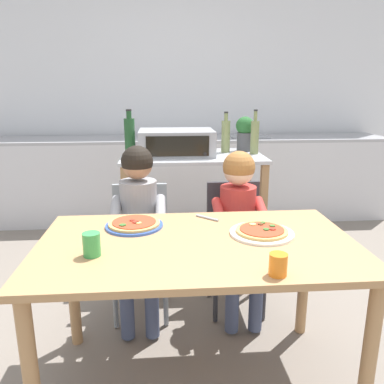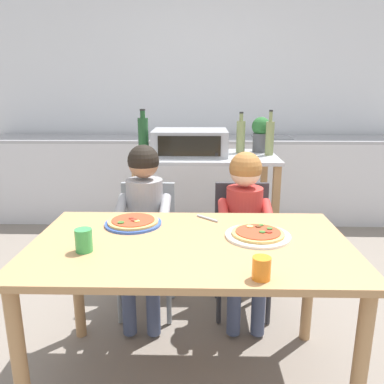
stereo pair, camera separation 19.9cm
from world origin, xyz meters
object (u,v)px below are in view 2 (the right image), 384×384
(child_in_red_shirt, at_px, (245,216))
(potted_herb_plant, at_px, (261,133))
(toaster_oven, at_px, (190,142))
(pizza_plate_white, at_px, (258,234))
(serving_spoon, at_px, (207,218))
(pizza_plate_blue_rimmed, at_px, (133,222))
(drinking_cup_green, at_px, (84,240))
(dining_chair_right, at_px, (242,238))
(kitchen_island_cart, at_px, (206,194))
(drinking_cup_orange, at_px, (261,268))
(dining_table, at_px, (191,262))
(child_in_grey_shirt, at_px, (144,214))
(bottle_brown_beer, at_px, (241,136))
(bottle_squat_spirits, at_px, (270,137))
(bottle_slim_sauce, at_px, (143,136))
(dining_chair_left, at_px, (147,238))

(child_in_red_shirt, bearing_deg, potted_herb_plant, 76.66)
(toaster_oven, distance_m, pizza_plate_white, 1.29)
(potted_herb_plant, height_order, pizza_plate_white, potted_herb_plant)
(toaster_oven, height_order, serving_spoon, toaster_oven)
(serving_spoon, bearing_deg, pizza_plate_blue_rimmed, -166.45)
(serving_spoon, bearing_deg, child_in_red_shirt, 50.16)
(pizza_plate_blue_rimmed, distance_m, drinking_cup_green, 0.37)
(dining_chair_right, distance_m, serving_spoon, 0.53)
(pizza_plate_blue_rimmed, height_order, serving_spoon, pizza_plate_blue_rimmed)
(kitchen_island_cart, xyz_separation_m, drinking_cup_orange, (0.18, -1.62, 0.17))
(pizza_plate_white, distance_m, drinking_cup_orange, 0.41)
(dining_table, distance_m, child_in_red_shirt, 0.66)
(dining_chair_right, relative_size, child_in_grey_shirt, 0.76)
(bottle_brown_beer, bearing_deg, pizza_plate_white, -91.74)
(kitchen_island_cart, distance_m, potted_herb_plant, 0.64)
(toaster_oven, xyz_separation_m, child_in_red_shirt, (0.35, -0.70, -0.34))
(drinking_cup_green, xyz_separation_m, serving_spoon, (0.52, 0.42, -0.04))
(dining_chair_right, height_order, pizza_plate_blue_rimmed, dining_chair_right)
(bottle_squat_spirits, height_order, bottle_brown_beer, bottle_squat_spirits)
(pizza_plate_white, bearing_deg, serving_spoon, 133.32)
(child_in_grey_shirt, xyz_separation_m, pizza_plate_blue_rimmed, (-0.00, -0.35, 0.07))
(potted_herb_plant, bearing_deg, kitchen_island_cart, -160.08)
(bottle_slim_sauce, bearing_deg, dining_chair_right, -36.12)
(kitchen_island_cart, bearing_deg, dining_chair_right, -68.32)
(bottle_squat_spirits, distance_m, drinking_cup_orange, 1.68)
(toaster_oven, relative_size, child_in_grey_shirt, 0.52)
(bottle_squat_spirits, distance_m, bottle_slim_sauce, 0.93)
(bottle_squat_spirits, relative_size, dining_chair_right, 0.41)
(dining_chair_left, distance_m, pizza_plate_blue_rimmed, 0.55)
(bottle_brown_beer, height_order, drinking_cup_orange, bottle_brown_beer)
(dining_chair_right, height_order, child_in_red_shirt, child_in_red_shirt)
(dining_chair_right, bearing_deg, pizza_plate_white, -89.97)
(toaster_oven, relative_size, pizza_plate_white, 1.84)
(drinking_cup_green, bearing_deg, dining_table, 14.45)
(pizza_plate_white, bearing_deg, bottle_brown_beer, 88.26)
(bottle_brown_beer, xyz_separation_m, potted_herb_plant, (0.16, 0.05, 0.02))
(dining_table, relative_size, dining_chair_right, 1.76)
(bottle_brown_beer, xyz_separation_m, child_in_grey_shirt, (-0.64, -0.81, -0.37))
(child_in_red_shirt, bearing_deg, toaster_oven, 116.43)
(bottle_squat_spirits, bearing_deg, toaster_oven, -179.51)
(kitchen_island_cart, xyz_separation_m, potted_herb_plant, (0.43, 0.15, 0.45))
(toaster_oven, distance_m, drinking_cup_orange, 1.67)
(drinking_cup_green, bearing_deg, potted_herb_plant, 58.26)
(child_in_grey_shirt, distance_m, serving_spoon, 0.46)
(bottle_brown_beer, relative_size, bottle_slim_sauce, 0.91)
(child_in_grey_shirt, relative_size, child_in_red_shirt, 1.04)
(bottle_squat_spirits, bearing_deg, dining_table, -113.39)
(bottle_brown_beer, height_order, serving_spoon, bottle_brown_beer)
(dining_table, relative_size, drinking_cup_green, 14.46)
(bottle_squat_spirits, height_order, pizza_plate_blue_rimmed, bottle_squat_spirits)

